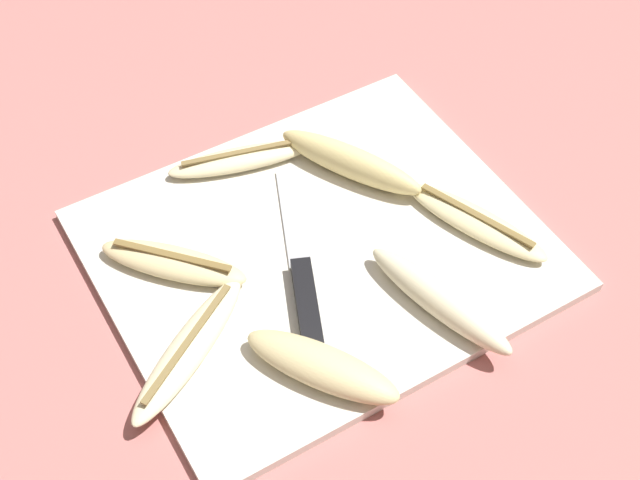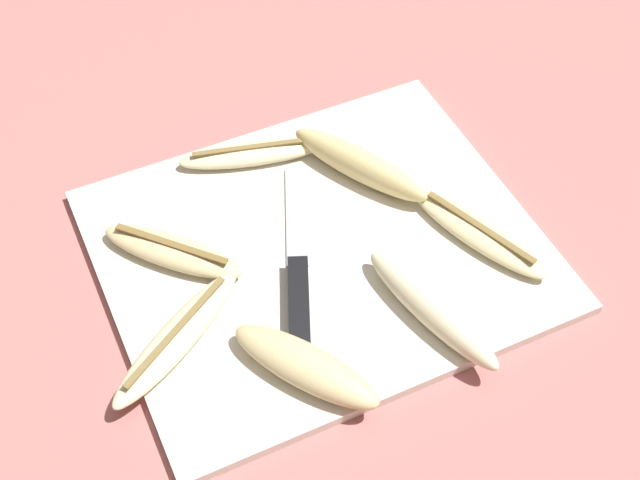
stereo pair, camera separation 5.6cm
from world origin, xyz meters
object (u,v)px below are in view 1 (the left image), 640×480
Objects in this scene: knife at (304,287)px; banana_pale_long at (189,349)px; banana_golden_short at (350,162)px; banana_mellow_near at (322,366)px; banana_bright_far at (440,300)px; banana_ripe_center at (173,263)px; banana_cream_curved at (241,159)px; banana_soft_right at (476,221)px.

banana_pale_long is (-0.13, -0.01, 0.00)m from knife.
banana_mellow_near is at bearing -127.65° from banana_golden_short.
knife is at bearing 140.00° from banana_bright_far.
banana_pale_long is (-0.09, 0.08, -0.00)m from banana_mellow_near.
banana_bright_far is at bearing -41.28° from banana_ripe_center.
banana_golden_short is at bearing 5.81° from banana_ripe_center.
banana_golden_short is at bearing 25.79° from banana_pale_long.
knife is at bearing -98.22° from banana_cream_curved.
banana_pale_long is at bearing -128.53° from banana_cream_curved.
banana_cream_curved is at bearing 51.47° from banana_pale_long.
banana_ripe_center is 0.16m from banana_cream_curved.
banana_pale_long reaches higher than banana_soft_right.
banana_pale_long is 0.24m from banana_bright_far.
banana_bright_far is at bearing -96.44° from banana_golden_short.
banana_golden_short reaches higher than banana_bright_far.
banana_mellow_near is (0.06, -0.18, 0.00)m from banana_ripe_center.
banana_bright_far is (0.07, -0.27, 0.01)m from banana_cream_curved.
banana_soft_right and banana_cream_curved have the same top height.
banana_soft_right is at bearing 17.28° from knife.
banana_mellow_near is (-0.23, -0.07, 0.01)m from banana_soft_right.
banana_soft_right is 1.12× the size of banana_mellow_near.
banana_ripe_center is 0.19m from banana_mellow_near.
banana_golden_short reaches higher than banana_ripe_center.
banana_bright_far is (0.23, -0.08, 0.01)m from banana_pale_long.
banana_bright_far is (0.20, -0.17, 0.00)m from banana_ripe_center.
banana_cream_curved is at bearing 105.36° from banana_bright_far.
banana_cream_curved is (-0.17, 0.20, 0.00)m from banana_soft_right.
banana_mellow_near reaches higher than banana_cream_curved.
banana_cream_curved is (-0.10, 0.07, -0.01)m from banana_golden_short.
knife is 1.62× the size of banana_ripe_center.
banana_ripe_center reaches higher than banana_pale_long.
banana_mellow_near is at bearing -40.87° from banana_pale_long.
banana_ripe_center is (-0.29, 0.11, 0.00)m from banana_soft_right.
banana_ripe_center is at bearing 73.19° from banana_pale_long.
banana_cream_curved reaches higher than knife.
banana_cream_curved is 0.25m from banana_pale_long.
banana_mellow_near is 0.89× the size of banana_pale_long.
banana_ripe_center is 0.93× the size of banana_mellow_near.
banana_golden_short reaches higher than knife.
banana_mellow_near reaches higher than knife.
banana_pale_long reaches higher than knife.
banana_golden_short is 0.28m from banana_pale_long.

